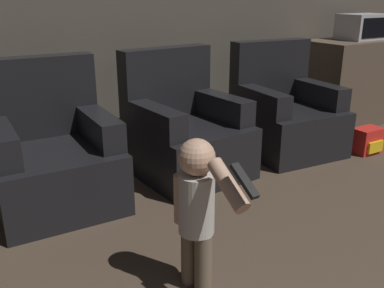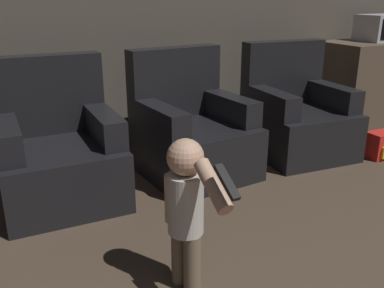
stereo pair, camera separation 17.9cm
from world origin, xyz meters
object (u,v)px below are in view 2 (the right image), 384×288
Objects in this scene: armchair_left at (58,153)px; person_toddler at (186,204)px; armchair_middle at (192,133)px; armchair_right at (296,117)px; toy_backpack at (382,145)px; microwave at (384,28)px.

armchair_left is 1.26× the size of person_toddler.
person_toddler is (-0.68, -1.31, 0.13)m from armchair_middle.
armchair_middle and armchair_right have the same top height.
armchair_right is 2.18m from person_toddler.
person_toddler is 2.51m from toy_backpack.
armchair_right is at bearing -67.13° from person_toddler.
armchair_right is 1.57m from microwave.
microwave is (1.36, 0.34, 0.71)m from armchair_right.
armchair_left is 1.86× the size of microwave.
person_toddler is at bearing -73.73° from armchair_left.
armchair_left is 2.75m from toy_backpack.
armchair_left is 1.00× the size of armchair_right.
armchair_middle is 1.86× the size of microwave.
person_toddler is at bearing -138.87° from armchair_right.
microwave is at bearing -76.17° from person_toddler.
toy_backpack is at bearing -21.13° from armchair_middle.
armchair_right reaches higher than person_toddler.
armchair_left is at bearing 1.41° from person_toddler.
toy_backpack is 0.50× the size of microwave.
armchair_middle is at bearing -175.90° from armchair_right.
microwave is at bearing 46.56° from toy_backpack.
microwave is (2.42, 0.34, 0.71)m from armchair_middle.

